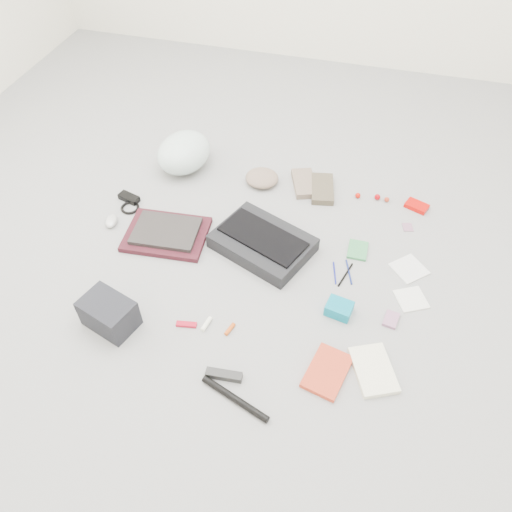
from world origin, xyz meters
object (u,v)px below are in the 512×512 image
(bike_helmet, at_px, (184,152))
(camera_bag, at_px, (109,314))
(book_red, at_px, (327,372))
(laptop, at_px, (166,231))
(accordion_wallet, at_px, (339,309))
(messenger_bag, at_px, (263,243))

(bike_helmet, height_order, camera_bag, bike_helmet)
(camera_bag, bearing_deg, book_red, 18.46)
(laptop, xyz_separation_m, accordion_wallet, (0.85, -0.22, -0.01))
(messenger_bag, xyz_separation_m, camera_bag, (-0.48, -0.57, 0.03))
(messenger_bag, relative_size, laptop, 1.42)
(bike_helmet, relative_size, camera_bag, 1.58)
(messenger_bag, distance_m, camera_bag, 0.75)
(messenger_bag, xyz_separation_m, book_red, (0.40, -0.56, -0.02))
(laptop, xyz_separation_m, book_red, (0.86, -0.51, -0.03))
(bike_helmet, bearing_deg, messenger_bag, -26.39)
(messenger_bag, height_order, laptop, messenger_bag)
(camera_bag, bearing_deg, accordion_wallet, 36.71)
(messenger_bag, bearing_deg, laptop, -152.14)
(messenger_bag, distance_m, book_red, 0.69)
(bike_helmet, relative_size, book_red, 1.58)
(book_red, bearing_deg, camera_bag, -166.59)
(book_red, bearing_deg, bike_helmet, 145.72)
(laptop, relative_size, book_red, 1.46)
(laptop, bearing_deg, accordion_wallet, -19.58)
(book_red, height_order, accordion_wallet, accordion_wallet)
(bike_helmet, xyz_separation_m, book_red, (0.96, -1.04, -0.09))
(camera_bag, distance_m, accordion_wallet, 0.93)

